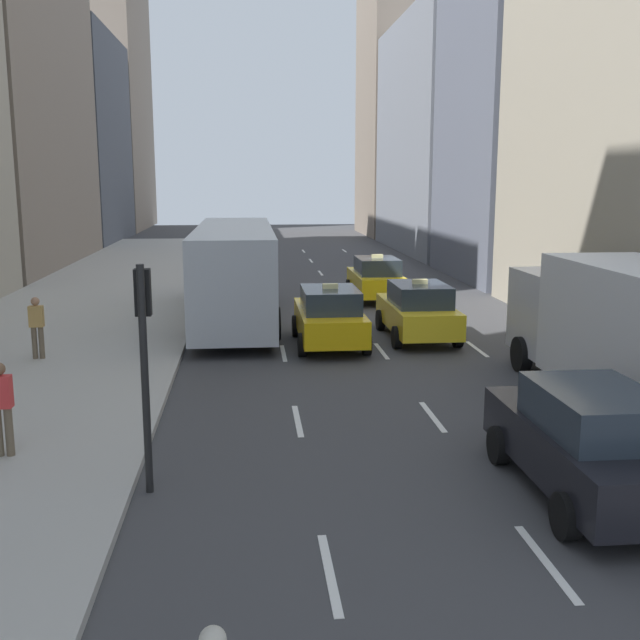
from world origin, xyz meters
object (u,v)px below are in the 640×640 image
taxi_third (329,316)px  pedestrian_far_walking (37,325)px  sedan_black_near (589,441)px  taxi_lead (376,278)px  traffic_light_pole (144,341)px  box_truck (628,330)px  taxi_second (418,310)px  pedestrian_mid_block (2,404)px  city_bus (235,269)px

taxi_third → pedestrian_far_walking: (-7.92, -1.47, 0.19)m
taxi_third → sedan_black_near: bearing=-75.7°
taxi_lead → taxi_third: 8.70m
sedan_black_near → traffic_light_pole: traffic_light_pole is taller
taxi_lead → box_truck: box_truck is taller
taxi_second → pedestrian_mid_block: 13.30m
city_bus → pedestrian_far_walking: (-5.11, -5.70, -0.72)m
sedan_black_near → city_bus: size_ratio=0.39×
taxi_third → traffic_light_pole: (-3.95, -10.05, 1.53)m
taxi_second → sedan_black_near: bearing=-90.0°
city_bus → pedestrian_mid_block: 13.50m
taxi_second → pedestrian_mid_block: bearing=-134.8°
box_truck → pedestrian_mid_block: bearing=-170.6°
taxi_third → pedestrian_far_walking: taxi_third is taller
taxi_second → sedan_black_near: size_ratio=0.98×
sedan_black_near → box_truck: size_ratio=0.53×
pedestrian_far_walking → taxi_third: bearing=10.5°
taxi_third → taxi_second: bearing=14.4°
traffic_light_pole → taxi_third: bearing=68.5°
city_bus → pedestrian_far_walking: size_ratio=7.04×
sedan_black_near → traffic_light_pole: (-6.75, 0.91, 1.51)m
pedestrian_far_walking → traffic_light_pole: bearing=-65.2°
taxi_third → sedan_black_near: size_ratio=0.98×
sedan_black_near → pedestrian_far_walking: bearing=138.5°
taxi_third → traffic_light_pole: traffic_light_pole is taller
pedestrian_far_walking → traffic_light_pole: size_ratio=0.46×
taxi_third → pedestrian_far_walking: bearing=-169.5°
taxi_lead → taxi_second: size_ratio=1.00×
taxi_lead → traffic_light_pole: 19.56m
taxi_second → taxi_third: same height
taxi_lead → sedan_black_near: bearing=-90.0°
taxi_second → pedestrian_mid_block: size_ratio=2.67×
taxi_lead → pedestrian_mid_block: 19.37m
box_truck → taxi_second: bearing=110.7°
box_truck → pedestrian_far_walking: (-13.52, 5.22, -0.64)m
taxi_lead → city_bus: bearing=-144.5°
taxi_second → box_truck: bearing=-69.3°
box_truck → taxi_lead: bearing=100.6°
sedan_black_near → box_truck: bearing=56.8°
taxi_lead → box_truck: 15.21m
taxi_lead → pedestrian_mid_block: size_ratio=2.67×
taxi_second → city_bus: size_ratio=0.38×
taxi_second → traffic_light_pole: traffic_light_pole is taller
taxi_third → box_truck: 8.76m
box_truck → city_bus: bearing=127.6°
box_truck → pedestrian_mid_block: box_truck is taller
taxi_third → box_truck: bearing=-50.1°
taxi_second → city_bus: 6.68m
taxi_third → pedestrian_mid_block: bearing=-127.0°
sedan_black_near → taxi_second: bearing=90.0°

